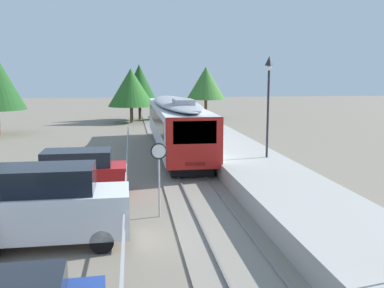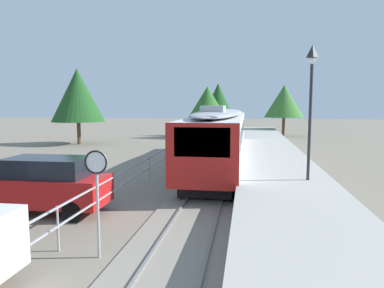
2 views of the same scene
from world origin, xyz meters
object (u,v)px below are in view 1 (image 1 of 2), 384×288
speed_limit_sign (159,161)px  parked_suv_red (74,172)px  commuter_train (176,121)px  platform_lamp_mid_platform (269,87)px  parked_van_white (46,205)px

speed_limit_sign → parked_suv_red: bearing=136.3°
commuter_train → speed_limit_sign: size_ratio=6.51×
commuter_train → speed_limit_sign: commuter_train is taller
platform_lamp_mid_platform → parked_suv_red: size_ratio=1.16×
platform_lamp_mid_platform → parked_van_white: 13.43m
parked_suv_red → speed_limit_sign: bearing=-43.7°
platform_lamp_mid_platform → parked_van_white: platform_lamp_mid_platform is taller
platform_lamp_mid_platform → speed_limit_sign: bearing=-134.3°
speed_limit_sign → parked_van_white: 4.32m
parked_van_white → parked_suv_red: size_ratio=1.07×
commuter_train → parked_van_white: size_ratio=3.71×
speed_limit_sign → parked_suv_red: (-3.49, 3.33, -1.06)m
speed_limit_sign → parked_suv_red: speed_limit_sign is taller
commuter_train → parked_suv_red: size_ratio=3.95×
commuter_train → parked_van_white: (-5.68, -16.03, -0.85)m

